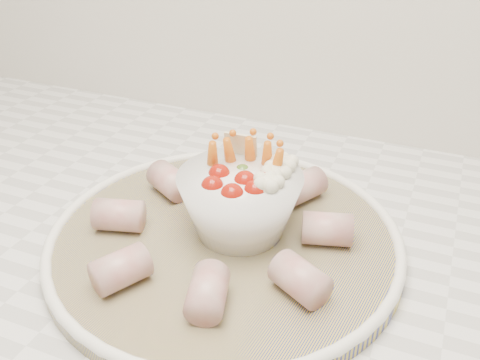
% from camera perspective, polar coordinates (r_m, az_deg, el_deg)
% --- Properties ---
extents(serving_platter, '(0.43, 0.43, 0.02)m').
position_cam_1_polar(serving_platter, '(0.59, -1.65, -6.24)').
color(serving_platter, navy).
rests_on(serving_platter, kitchen_counter).
extents(veggie_bowl, '(0.13, 0.13, 0.10)m').
position_cam_1_polar(veggie_bowl, '(0.57, 0.17, -2.11)').
color(veggie_bowl, white).
rests_on(veggie_bowl, serving_platter).
extents(cured_meat_rolls, '(0.28, 0.29, 0.04)m').
position_cam_1_polar(cured_meat_rolls, '(0.58, -1.76, -4.48)').
color(cured_meat_rolls, '#A94F4D').
rests_on(cured_meat_rolls, serving_platter).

